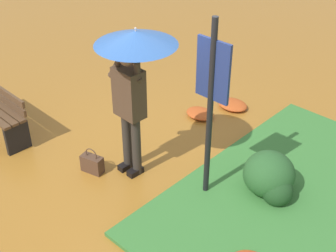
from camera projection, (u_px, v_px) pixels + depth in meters
The scene contains 7 objects.
ground_plane at pixel (136, 172), 6.20m from camera, with size 18.00×18.00×0.00m, color #9E6623.
person_with_umbrella at pixel (133, 67), 5.36m from camera, with size 0.96×0.96×2.04m.
info_sign_post at pixel (212, 92), 5.08m from camera, with size 0.44×0.07×2.30m.
handbag at pixel (92, 164), 6.15m from camera, with size 0.33×0.21×0.37m.
shrub_cluster at pixel (270, 177), 5.68m from camera, with size 0.71×0.64×0.58m.
leaf_pile_by_bench at pixel (233, 105), 7.61m from camera, with size 0.50×0.40×0.11m.
leaf_pile_far_path at pixel (200, 113), 7.38m from camera, with size 0.47×0.37×0.10m.
Camera 1 is at (3.67, -3.25, 3.87)m, focal length 49.48 mm.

